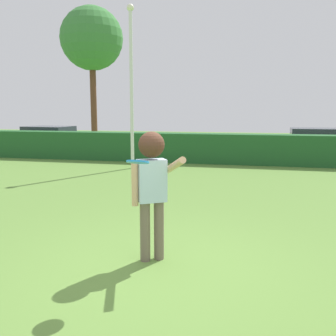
% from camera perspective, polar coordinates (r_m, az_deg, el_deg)
% --- Properties ---
extents(ground_plane, '(60.00, 60.00, 0.00)m').
position_cam_1_polar(ground_plane, '(5.10, -1.37, -15.26)').
color(ground_plane, '#5C8438').
extents(person, '(0.79, 0.59, 1.80)m').
position_cam_1_polar(person, '(5.09, -2.46, -1.59)').
color(person, '#706052').
rests_on(person, ground).
extents(frisbee, '(0.27, 0.26, 0.08)m').
position_cam_1_polar(frisbee, '(4.32, -4.60, 0.93)').
color(frisbee, '#268CE5').
extents(lamppost, '(0.24, 0.24, 5.58)m').
position_cam_1_polar(lamppost, '(13.37, -5.58, 13.23)').
color(lamppost, silver).
rests_on(lamppost, ground).
extents(hedge_row, '(20.83, 0.90, 1.15)m').
position_cam_1_polar(hedge_row, '(14.78, 8.30, 2.94)').
color(hedge_row, '#215628').
rests_on(hedge_row, ground).
extents(parked_car_green, '(4.35, 2.15, 1.25)m').
position_cam_1_polar(parked_car_green, '(19.62, -17.58, 4.42)').
color(parked_car_green, '#1E6633').
rests_on(parked_car_green, ground).
extents(parked_car_black, '(4.25, 1.90, 1.25)m').
position_cam_1_polar(parked_car_black, '(18.01, 21.59, 3.84)').
color(parked_car_black, black).
rests_on(parked_car_black, ground).
extents(birch_tree, '(3.98, 3.98, 8.52)m').
position_cam_1_polar(birch_tree, '(25.72, -11.50, 18.59)').
color(birch_tree, brown).
rests_on(birch_tree, ground).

